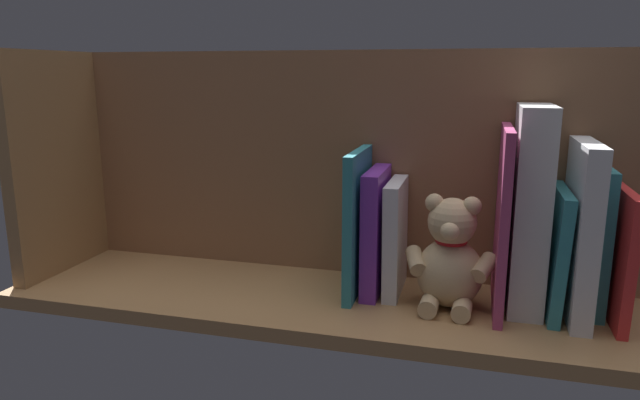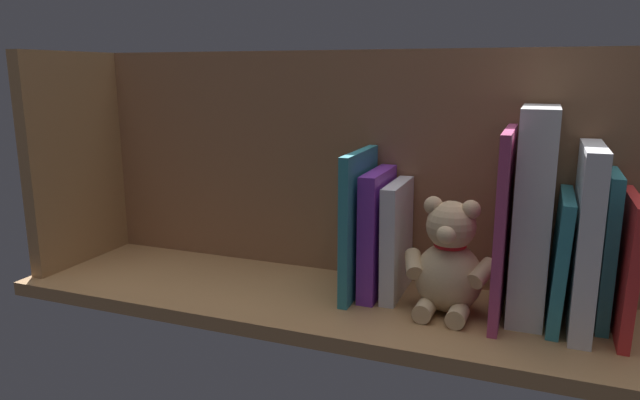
# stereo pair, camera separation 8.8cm
# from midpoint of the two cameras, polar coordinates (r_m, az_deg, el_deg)

# --- Properties ---
(ground_plane) EXTENTS (0.99, 0.28, 0.02)m
(ground_plane) POSITION_cam_midpoint_polar(r_m,az_deg,el_deg) (0.93, -2.75, -9.88)
(ground_plane) COLOR #A87A4C
(shelf_back_panel) EXTENTS (0.99, 0.02, 0.38)m
(shelf_back_panel) POSITION_cam_midpoint_polar(r_m,az_deg,el_deg) (0.99, -0.76, 3.53)
(shelf_back_panel) COLOR #936444
(shelf_back_panel) RESTS_ON ground_plane
(shelf_side_divider) EXTENTS (0.02, 0.22, 0.38)m
(shelf_side_divider) POSITION_cam_midpoint_polar(r_m,az_deg,el_deg) (1.12, -26.81, 3.25)
(shelf_side_divider) COLOR #A87A4C
(shelf_side_divider) RESTS_ON ground_plane
(book_0) EXTENTS (0.02, 0.16, 0.19)m
(book_0) POSITION_cam_midpoint_polar(r_m,az_deg,el_deg) (0.89, 24.91, -4.96)
(book_0) COLOR red
(book_0) RESTS_ON ground_plane
(book_1) EXTENTS (0.02, 0.12, 0.21)m
(book_1) POSITION_cam_midpoint_polar(r_m,az_deg,el_deg) (0.91, 23.35, -3.69)
(book_1) COLOR teal
(book_1) RESTS_ON ground_plane
(book_2) EXTENTS (0.03, 0.17, 0.25)m
(book_2) POSITION_cam_midpoint_polar(r_m,az_deg,el_deg) (0.88, 21.77, -2.84)
(book_2) COLOR silver
(book_2) RESTS_ON ground_plane
(book_3) EXTENTS (0.02, 0.15, 0.18)m
(book_3) POSITION_cam_midpoint_polar(r_m,az_deg,el_deg) (0.89, 19.66, -4.78)
(book_3) COLOR teal
(book_3) RESTS_ON ground_plane
(dictionary_thick_white) EXTENTS (0.05, 0.14, 0.30)m
(dictionary_thick_white) POSITION_cam_midpoint_polar(r_m,az_deg,el_deg) (0.88, 17.34, -0.86)
(dictionary_thick_white) COLOR silver
(dictionary_thick_white) RESTS_ON ground_plane
(book_4) EXTENTS (0.01, 0.17, 0.27)m
(book_4) POSITION_cam_midpoint_polar(r_m,az_deg,el_deg) (0.86, 14.80, -1.94)
(book_4) COLOR #B23F72
(book_4) RESTS_ON ground_plane
(teddy_bear) EXTENTS (0.14, 0.11, 0.17)m
(teddy_bear) POSITION_cam_midpoint_polar(r_m,az_deg,el_deg) (0.87, 9.91, -5.76)
(teddy_bear) COLOR #D1B284
(teddy_bear) RESTS_ON ground_plane
(book_5) EXTENTS (0.03, 0.13, 0.18)m
(book_5) POSITION_cam_midpoint_polar(r_m,az_deg,el_deg) (0.91, 4.74, -3.70)
(book_5) COLOR silver
(book_5) RESTS_ON ground_plane
(book_6) EXTENTS (0.03, 0.13, 0.20)m
(book_6) POSITION_cam_midpoint_polar(r_m,az_deg,el_deg) (0.91, 2.78, -3.11)
(book_6) COLOR purple
(book_6) RESTS_ON ground_plane
(book_7) EXTENTS (0.01, 0.15, 0.23)m
(book_7) POSITION_cam_midpoint_polar(r_m,az_deg,el_deg) (0.91, 0.95, -2.24)
(book_7) COLOR teal
(book_7) RESTS_ON ground_plane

